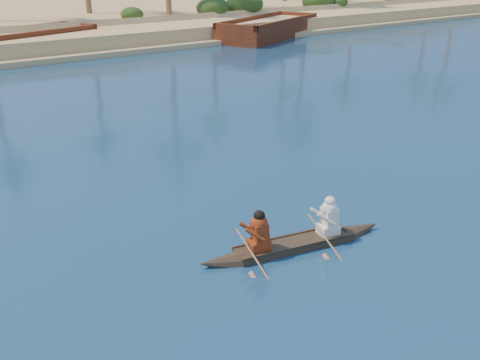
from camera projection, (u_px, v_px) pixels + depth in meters
ground at (376, 141)px, 19.31m from camera, size 160.00×160.00×0.00m
sandy_embankment at (14, 18)px, 53.95m from camera, size 150.00×51.00×1.50m
shrub_cluster at (66, 25)px, 42.26m from camera, size 100.00×6.00×2.40m
canoe at (294, 238)px, 12.14m from camera, size 4.66×1.60×1.28m
barge_mid at (13, 45)px, 36.21m from camera, size 12.06×7.09×1.91m
barge_right at (269, 29)px, 44.01m from camera, size 11.81×7.95×1.87m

